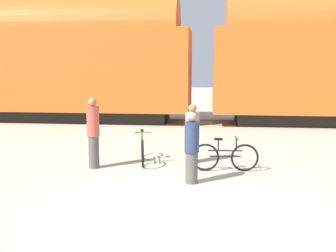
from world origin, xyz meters
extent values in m
plane|color=#B2A893|center=(0.00, 0.00, 0.00)|extent=(80.00, 80.00, 0.00)
cube|color=black|center=(-7.11, 10.76, 0.28)|extent=(11.07, 2.23, 0.55)
cube|color=#CC5B1E|center=(-7.11, 10.76, 2.37)|extent=(13.18, 2.97, 3.64)
cylinder|color=#CC5B1E|center=(-7.11, 10.76, 4.19)|extent=(12.12, 2.82, 2.82)
cube|color=#4C4238|center=(0.00, 10.04, 0.01)|extent=(39.40, 0.07, 0.01)
cube|color=#4C4238|center=(0.00, 11.48, 0.01)|extent=(39.40, 0.07, 0.01)
torus|color=black|center=(-1.28, 2.55, 0.36)|extent=(0.18, 0.71, 0.71)
torus|color=black|center=(-1.48, 3.61, 0.36)|extent=(0.18, 0.71, 0.71)
cylinder|color=#338C38|center=(-1.38, 3.08, 0.54)|extent=(0.21, 0.94, 0.04)
cylinder|color=#338C38|center=(-1.38, 3.08, 0.39)|extent=(0.20, 0.85, 0.04)
cylinder|color=#338C38|center=(-1.42, 3.26, 0.69)|extent=(0.04, 0.04, 0.30)
cube|color=black|center=(-1.42, 3.26, 0.84)|extent=(0.12, 0.21, 0.05)
cylinder|color=#338C38|center=(-1.33, 2.79, 0.71)|extent=(0.04, 0.04, 0.33)
cylinder|color=#338C38|center=(-1.33, 2.79, 0.87)|extent=(0.46, 0.12, 0.03)
torus|color=black|center=(1.30, 2.43, 0.34)|extent=(0.69, 0.10, 0.69)
torus|color=black|center=(0.33, 2.37, 0.34)|extent=(0.69, 0.10, 0.69)
cylinder|color=black|center=(0.81, 2.40, 0.52)|extent=(0.86, 0.09, 0.04)
cylinder|color=black|center=(0.81, 2.40, 0.38)|extent=(0.78, 0.09, 0.04)
cylinder|color=black|center=(0.64, 2.39, 0.66)|extent=(0.04, 0.04, 0.29)
cube|color=black|center=(0.64, 2.39, 0.81)|extent=(0.20, 0.09, 0.05)
cylinder|color=black|center=(1.08, 2.42, 0.68)|extent=(0.04, 0.04, 0.32)
cylinder|color=black|center=(1.08, 2.42, 0.84)|extent=(0.06, 0.46, 0.03)
cylinder|color=#514C47|center=(-2.51, 2.34, 0.41)|extent=(0.27, 0.27, 0.83)
cylinder|color=#CC4C3D|center=(-2.51, 2.34, 1.21)|extent=(0.31, 0.31, 0.76)
sphere|color=#A37556|center=(-2.51, 2.34, 1.69)|extent=(0.22, 0.22, 0.22)
cylinder|color=#514C47|center=(-0.04, 3.19, 0.35)|extent=(0.32, 0.32, 0.70)
cylinder|color=gray|center=(-0.04, 3.19, 1.03)|extent=(0.38, 0.38, 0.67)
sphere|color=#A37556|center=(-0.04, 3.19, 1.48)|extent=(0.22, 0.22, 0.22)
cylinder|color=#514C47|center=(0.04, 1.29, 0.35)|extent=(0.27, 0.27, 0.71)
cylinder|color=navy|center=(0.04, 1.29, 1.04)|extent=(0.32, 0.32, 0.67)
sphere|color=#A37556|center=(0.04, 1.29, 1.49)|extent=(0.22, 0.22, 0.22)
camera|label=1|loc=(0.44, -7.18, 2.60)|focal=42.00mm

